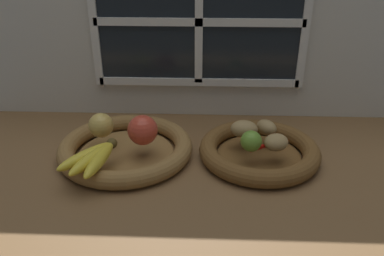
{
  "coord_description": "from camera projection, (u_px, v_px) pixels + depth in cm",
  "views": [
    {
      "loc": [
        2.64,
        -91.65,
        55.09
      ],
      "look_at": [
        -1.01,
        0.65,
        8.77
      ],
      "focal_mm": 36.55,
      "sensor_mm": 36.0,
      "label": 1
    }
  ],
  "objects": [
    {
      "name": "potato_back",
      "position": [
        266.0,
        127.0,
        1.08
      ],
      "size": [
        7.42,
        7.82,
        4.17
      ],
      "primitive_type": "ellipsoid",
      "rotation": [
        0.0,
        0.0,
        2.19
      ],
      "color": "#A38451",
      "rests_on": "fruit_bowl_right"
    },
    {
      "name": "apple_golden_left",
      "position": [
        101.0,
        125.0,
        1.06
      ],
      "size": [
        6.77,
        6.77,
        6.77
      ],
      "primitive_type": "sphere",
      "color": "#DBB756",
      "rests_on": "fruit_bowl_left"
    },
    {
      "name": "fruit_bowl_right",
      "position": [
        259.0,
        151.0,
        1.06
      ],
      "size": [
        32.52,
        32.52,
        4.77
      ],
      "color": "brown",
      "rests_on": "ground_plane"
    },
    {
      "name": "banana_bunch_front",
      "position": [
        93.0,
        157.0,
        0.95
      ],
      "size": [
        12.6,
        17.92,
        3.1
      ],
      "color": "yellow",
      "rests_on": "fruit_bowl_left"
    },
    {
      "name": "apple_red_right",
      "position": [
        143.0,
        130.0,
        1.02
      ],
      "size": [
        8.0,
        8.0,
        8.0
      ],
      "primitive_type": "sphere",
      "color": "#CC422D",
      "rests_on": "fruit_bowl_left"
    },
    {
      "name": "chili_pepper",
      "position": [
        270.0,
        145.0,
        1.02
      ],
      "size": [
        11.83,
        6.94,
        1.66
      ],
      "primitive_type": "cone",
      "rotation": [
        0.0,
        1.57,
        0.46
      ],
      "color": "red",
      "rests_on": "fruit_bowl_right"
    },
    {
      "name": "fruit_bowl_left",
      "position": [
        126.0,
        148.0,
        1.07
      ],
      "size": [
        36.56,
        36.56,
        4.77
      ],
      "color": "olive",
      "rests_on": "ground_plane"
    },
    {
      "name": "potato_oblong",
      "position": [
        244.0,
        129.0,
        1.06
      ],
      "size": [
        8.13,
        6.73,
        4.74
      ],
      "primitive_type": "ellipsoid",
      "rotation": [
        0.0,
        0.0,
        3.01
      ],
      "color": "#A38451",
      "rests_on": "fruit_bowl_right"
    },
    {
      "name": "potato_small",
      "position": [
        276.0,
        142.0,
        1.0
      ],
      "size": [
        8.25,
        7.9,
        4.27
      ],
      "primitive_type": "ellipsoid",
      "rotation": [
        0.0,
        0.0,
        0.46
      ],
      "color": "#A38451",
      "rests_on": "fruit_bowl_right"
    },
    {
      "name": "lime_near",
      "position": [
        251.0,
        141.0,
        0.99
      ],
      "size": [
        5.49,
        5.49,
        5.49
      ],
      "primitive_type": "sphere",
      "color": "#6B9E33",
      "rests_on": "fruit_bowl_right"
    },
    {
      "name": "ground_plane",
      "position": [
        196.0,
        162.0,
        1.07
      ],
      "size": [
        140.0,
        90.0,
        3.0
      ],
      "primitive_type": "cube",
      "color": "brown"
    },
    {
      "name": "back_wall",
      "position": [
        199.0,
        31.0,
        1.21
      ],
      "size": [
        140.0,
        4.6,
        55.0
      ],
      "color": "silver",
      "rests_on": "ground_plane"
    }
  ]
}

